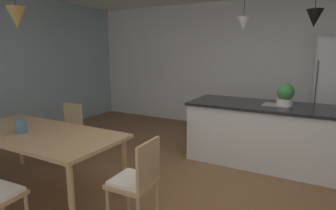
# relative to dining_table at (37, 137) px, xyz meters

# --- Properties ---
(ground_plane) EXTENTS (10.00, 8.40, 0.04)m
(ground_plane) POSITION_rel_dining_table_xyz_m (1.79, 0.73, -0.70)
(ground_plane) COLOR brown
(wall_back_kitchen) EXTENTS (10.00, 0.12, 2.70)m
(wall_back_kitchen) POSITION_rel_dining_table_xyz_m (1.79, 3.99, 0.67)
(wall_back_kitchen) COLOR white
(wall_back_kitchen) RESTS_ON ground_plane
(dining_table) EXTENTS (2.09, 0.94, 0.74)m
(dining_table) POSITION_rel_dining_table_xyz_m (0.00, 0.00, 0.00)
(dining_table) COLOR tan
(dining_table) RESTS_ON ground_plane
(chair_far_left) EXTENTS (0.40, 0.40, 0.87)m
(chair_far_left) POSITION_rel_dining_table_xyz_m (-0.47, 0.84, -0.21)
(chair_far_left) COLOR tan
(chair_far_left) RESTS_ON ground_plane
(chair_kitchen_end) EXTENTS (0.42, 0.42, 0.87)m
(chair_kitchen_end) POSITION_rel_dining_table_xyz_m (1.42, 0.00, -0.21)
(chair_kitchen_end) COLOR tan
(chair_kitchen_end) RESTS_ON ground_plane
(kitchen_island) EXTENTS (2.34, 0.93, 0.91)m
(kitchen_island) POSITION_rel_dining_table_xyz_m (2.25, 2.20, -0.22)
(kitchen_island) COLOR silver
(kitchen_island) RESTS_ON ground_plane
(refrigerator) EXTENTS (0.69, 0.67, 1.89)m
(refrigerator) POSITION_rel_dining_table_xyz_m (3.10, 3.59, 0.27)
(refrigerator) COLOR silver
(refrigerator) RESTS_ON ground_plane
(pendant_over_table) EXTENTS (0.20, 0.20, 0.79)m
(pendant_over_table) POSITION_rel_dining_table_xyz_m (-0.14, -0.02, 1.35)
(pendant_over_table) COLOR black
(pendant_over_island_main) EXTENTS (0.21, 0.21, 0.73)m
(pendant_over_island_main) POSITION_rel_dining_table_xyz_m (1.79, 2.20, 1.38)
(pendant_over_island_main) COLOR black
(pendant_over_island_aux) EXTENTS (0.21, 0.21, 0.73)m
(pendant_over_island_aux) POSITION_rel_dining_table_xyz_m (2.70, 2.20, 1.41)
(pendant_over_island_aux) COLOR black
(potted_plant_on_island) EXTENTS (0.24, 0.24, 0.32)m
(potted_plant_on_island) POSITION_rel_dining_table_xyz_m (2.43, 2.20, 0.38)
(potted_plant_on_island) COLOR beige
(potted_plant_on_island) RESTS_ON kitchen_island
(vase_on_dining_table) EXTENTS (0.13, 0.13, 0.16)m
(vase_on_dining_table) POSITION_rel_dining_table_xyz_m (-0.12, -0.11, 0.14)
(vase_on_dining_table) COLOR slate
(vase_on_dining_table) RESTS_ON dining_table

